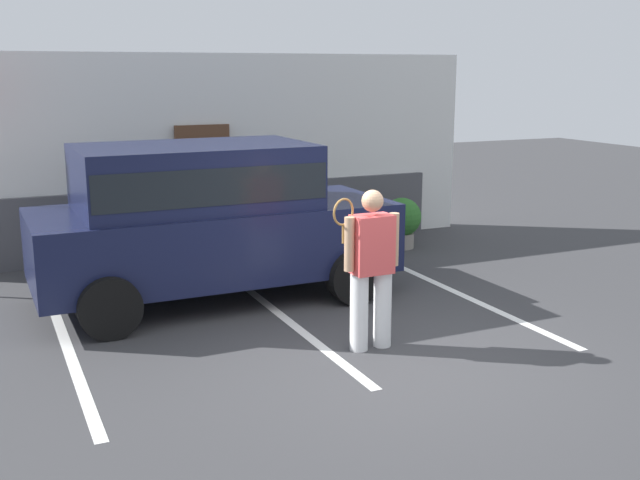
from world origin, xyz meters
name	(u,v)px	position (x,y,z in m)	size (l,w,h in m)	color
ground_plane	(382,358)	(0.00, 0.00, 0.00)	(40.00, 40.00, 0.00)	#38383A
parking_stripe_0	(70,353)	(-2.98, 1.50, 0.00)	(0.12, 4.40, 0.01)	silver
parking_stripe_1	(290,322)	(-0.44, 1.50, 0.00)	(0.12, 4.40, 0.01)	silver
parking_stripe_2	(466,296)	(2.10, 1.50, 0.00)	(0.12, 4.40, 0.01)	silver
house_frontage	(220,159)	(0.00, 5.63, 1.52)	(9.08, 0.40, 3.23)	white
parked_suv	(207,214)	(-1.06, 2.79, 1.15)	(4.62, 2.21, 2.05)	#141938
tennis_player_man	(371,267)	(0.03, 0.34, 0.91)	(0.78, 0.28, 1.74)	white
potted_plant_by_porch	(402,220)	(2.77, 4.34, 0.48)	(0.65, 0.65, 0.86)	gray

